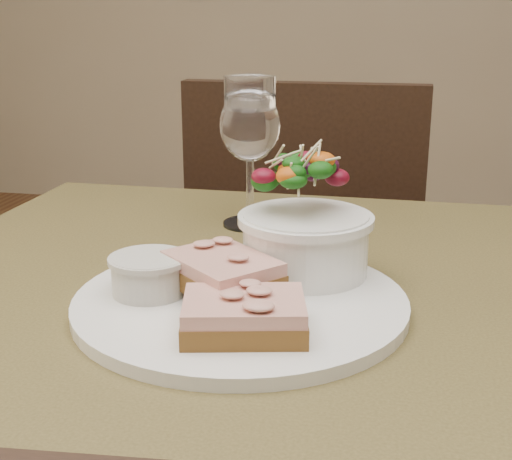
% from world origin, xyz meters
% --- Properties ---
extents(cafe_table, '(0.80, 0.80, 0.75)m').
position_xyz_m(cafe_table, '(0.00, 0.00, 0.65)').
color(cafe_table, '#433B1C').
rests_on(cafe_table, ground).
extents(chair_far, '(0.42, 0.42, 0.90)m').
position_xyz_m(chair_far, '(-0.04, 0.74, 0.29)').
color(chair_far, black).
rests_on(chair_far, ground).
extents(dinner_plate, '(0.31, 0.31, 0.01)m').
position_xyz_m(dinner_plate, '(-0.01, -0.04, 0.76)').
color(dinner_plate, white).
rests_on(dinner_plate, cafe_table).
extents(sandwich_front, '(0.11, 0.10, 0.03)m').
position_xyz_m(sandwich_front, '(0.01, -0.11, 0.78)').
color(sandwich_front, '#452E12').
rests_on(sandwich_front, dinner_plate).
extents(sandwich_back, '(0.13, 0.12, 0.03)m').
position_xyz_m(sandwich_back, '(-0.03, -0.04, 0.78)').
color(sandwich_back, '#452E12').
rests_on(sandwich_back, dinner_plate).
extents(ramekin, '(0.07, 0.07, 0.04)m').
position_xyz_m(ramekin, '(-0.09, -0.04, 0.78)').
color(ramekin, beige).
rests_on(ramekin, dinner_plate).
extents(salad_bowl, '(0.12, 0.12, 0.13)m').
position_xyz_m(salad_bowl, '(0.04, 0.04, 0.82)').
color(salad_bowl, white).
rests_on(salad_bowl, dinner_plate).
extents(garnish, '(0.05, 0.04, 0.02)m').
position_xyz_m(garnish, '(-0.09, 0.03, 0.77)').
color(garnish, '#0C3309').
rests_on(garnish, dinner_plate).
extents(wine_glass, '(0.08, 0.08, 0.18)m').
position_xyz_m(wine_glass, '(-0.06, 0.23, 0.87)').
color(wine_glass, white).
rests_on(wine_glass, cafe_table).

